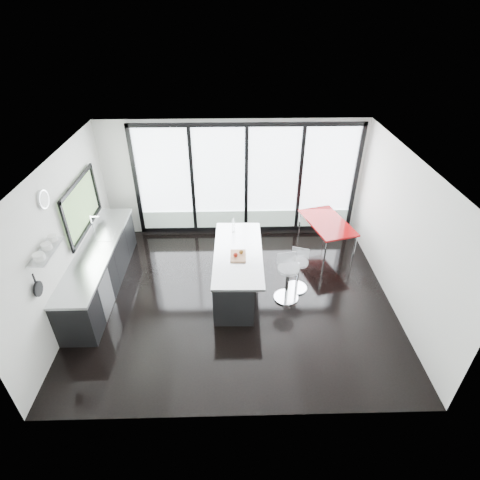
{
  "coord_description": "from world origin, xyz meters",
  "views": [
    {
      "loc": [
        -0.05,
        -5.56,
        5.0
      ],
      "look_at": [
        0.1,
        0.3,
        1.15
      ],
      "focal_mm": 28.0,
      "sensor_mm": 36.0,
      "label": 1
    }
  ],
  "objects_px": {
    "island": "(235,270)",
    "red_table": "(326,236)",
    "bar_stool_far": "(297,275)",
    "bar_stool_near": "(287,283)"
  },
  "relations": [
    {
      "from": "island",
      "to": "red_table",
      "type": "height_order",
      "value": "island"
    },
    {
      "from": "red_table",
      "to": "bar_stool_far",
      "type": "bearing_deg",
      "value": -122.11
    },
    {
      "from": "bar_stool_near",
      "to": "red_table",
      "type": "bearing_deg",
      "value": 46.28
    },
    {
      "from": "island",
      "to": "bar_stool_far",
      "type": "bearing_deg",
      "value": -2.06
    },
    {
      "from": "island",
      "to": "bar_stool_near",
      "type": "xyz_separation_m",
      "value": [
        1.01,
        -0.33,
        -0.07
      ]
    },
    {
      "from": "bar_stool_near",
      "to": "bar_stool_far",
      "type": "height_order",
      "value": "bar_stool_near"
    },
    {
      "from": "bar_stool_far",
      "to": "red_table",
      "type": "relative_size",
      "value": 0.49
    },
    {
      "from": "island",
      "to": "bar_stool_near",
      "type": "height_order",
      "value": "island"
    },
    {
      "from": "island",
      "to": "bar_stool_far",
      "type": "relative_size",
      "value": 3.2
    },
    {
      "from": "bar_stool_far",
      "to": "red_table",
      "type": "height_order",
      "value": "red_table"
    }
  ]
}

